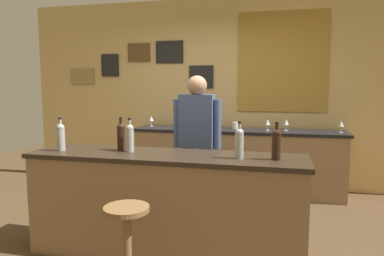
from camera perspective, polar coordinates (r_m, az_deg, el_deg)
ground_plane at (r=3.76m, az=-2.23°, el=-16.89°), size 10.00×10.00×0.00m
back_wall at (r=5.42m, az=3.84°, el=5.85°), size 6.00×0.09×2.80m
bar_counter at (r=3.24m, az=-4.26°, el=-12.16°), size 2.44×0.60×0.92m
side_counter at (r=5.10m, az=7.25°, el=-5.23°), size 2.93×0.56×0.90m
bartender at (r=3.80m, az=0.80°, el=-1.91°), size 0.52×0.21×1.62m
bar_stool at (r=2.64m, az=-10.37°, el=-16.81°), size 0.32×0.32×0.68m
wine_bottle_a at (r=3.46m, az=-20.33°, el=-1.21°), size 0.07×0.07×0.31m
wine_bottle_b at (r=3.34m, az=-11.34°, el=-1.19°), size 0.07×0.07×0.31m
wine_bottle_c at (r=3.25m, az=-9.96°, el=-1.39°), size 0.07×0.07×0.31m
wine_bottle_d at (r=2.92m, az=7.60°, el=-2.26°), size 0.07×0.07×0.31m
wine_bottle_e at (r=2.92m, az=13.39°, el=-2.37°), size 0.07×0.07×0.31m
wine_glass_a at (r=5.41m, az=-6.57°, el=1.45°), size 0.07×0.07×0.16m
wine_glass_b at (r=4.95m, az=12.05°, el=0.84°), size 0.07×0.07×0.16m
wine_glass_c at (r=5.01m, az=14.89°, el=0.83°), size 0.07×0.07×0.16m
wine_glass_d at (r=5.03m, az=22.84°, el=0.56°), size 0.07×0.07×0.16m
coffee_mug at (r=5.10m, az=6.97°, el=0.41°), size 0.12×0.08×0.09m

